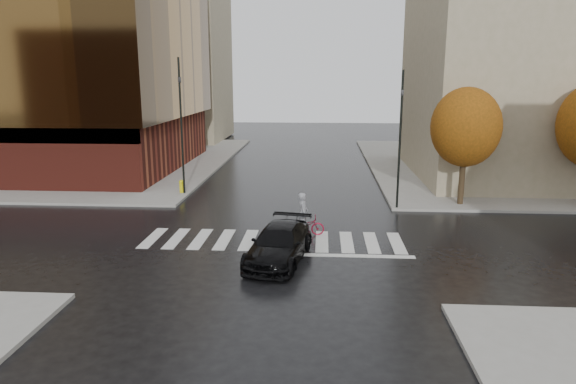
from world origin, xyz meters
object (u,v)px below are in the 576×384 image
object	(u,v)px
sedan	(279,244)
cyclist	(304,221)
traffic_light_nw	(181,116)
traffic_light_ne	(400,131)
fire_hydrant	(181,186)

from	to	relation	value
sedan	cyclist	distance (m)	3.60
cyclist	traffic_light_nw	size ratio (longest dim) A/B	0.25
traffic_light_nw	traffic_light_ne	size ratio (longest dim) A/B	1.10
cyclist	fire_hydrant	size ratio (longest dim) A/B	2.48
sedan	traffic_light_nw	world-z (taller)	traffic_light_nw
traffic_light_nw	traffic_light_ne	xyz separation A→B (m)	(12.60, -2.70, -0.53)
sedan	traffic_light_ne	distance (m)	10.83
traffic_light_ne	fire_hydrant	xyz separation A→B (m)	(-12.80, 2.83, -3.76)
cyclist	sedan	bearing A→B (deg)	163.26
cyclist	traffic_light_nw	distance (m)	11.58
sedan	traffic_light_ne	size ratio (longest dim) A/B	0.66
sedan	fire_hydrant	xyz separation A→B (m)	(-7.00, 11.21, -0.12)
sedan	fire_hydrant	bearing A→B (deg)	131.92
fire_hydrant	cyclist	bearing A→B (deg)	-44.40
cyclist	traffic_light_nw	world-z (taller)	traffic_light_nw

